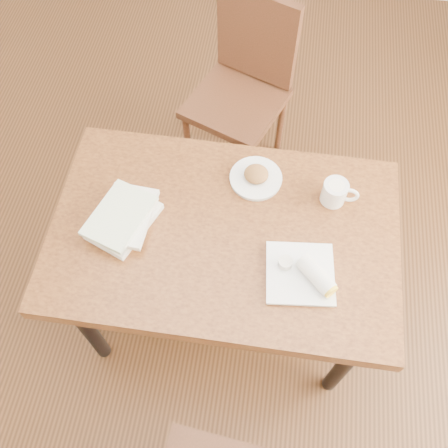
# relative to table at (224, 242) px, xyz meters

# --- Properties ---
(ground) EXTENTS (4.00, 5.00, 0.01)m
(ground) POSITION_rel_table_xyz_m (0.00, 0.00, -0.67)
(ground) COLOR #472814
(ground) RESTS_ON ground
(room_walls) EXTENTS (4.02, 5.02, 2.80)m
(room_walls) POSITION_rel_table_xyz_m (0.00, 0.00, 0.97)
(room_walls) COLOR white
(room_walls) RESTS_ON ground
(table) EXTENTS (1.23, 0.78, 0.75)m
(table) POSITION_rel_table_xyz_m (0.00, 0.00, 0.00)
(table) COLOR brown
(table) RESTS_ON ground
(chair_far) EXTENTS (0.55, 0.55, 0.95)m
(chair_far) POSITION_rel_table_xyz_m (-0.04, 0.94, -0.12)
(chair_far) COLOR #482314
(chair_far) RESTS_ON ground
(plate_scone) EXTENTS (0.20, 0.20, 0.06)m
(plate_scone) POSITION_rel_table_xyz_m (0.09, 0.23, 0.10)
(plate_scone) COLOR white
(plate_scone) RESTS_ON table
(coffee_mug) EXTENTS (0.13, 0.09, 0.09)m
(coffee_mug) POSITION_rel_table_xyz_m (0.38, 0.19, 0.13)
(coffee_mug) COLOR white
(coffee_mug) RESTS_ON table
(plate_burrito) EXTENTS (0.25, 0.25, 0.08)m
(plate_burrito) POSITION_rel_table_xyz_m (0.29, -0.14, 0.11)
(plate_burrito) COLOR white
(plate_burrito) RESTS_ON table
(book_stack) EXTENTS (0.25, 0.30, 0.07)m
(book_stack) POSITION_rel_table_xyz_m (-0.35, -0.02, 0.12)
(book_stack) COLOR white
(book_stack) RESTS_ON table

